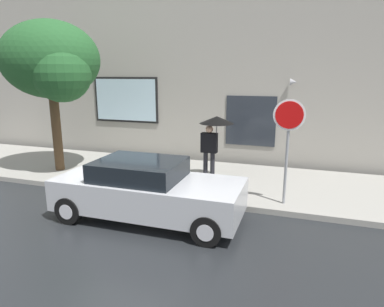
% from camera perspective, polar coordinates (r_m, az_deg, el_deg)
% --- Properties ---
extents(ground_plane, '(60.00, 60.00, 0.00)m').
position_cam_1_polar(ground_plane, '(8.64, -11.10, -9.88)').
color(ground_plane, black).
extents(sidewalk, '(20.00, 4.00, 0.15)m').
position_cam_1_polar(sidewalk, '(11.16, -3.61, -3.83)').
color(sidewalk, gray).
rests_on(sidewalk, ground).
extents(building_facade, '(20.00, 0.67, 7.00)m').
position_cam_1_polar(building_facade, '(13.01, 0.31, 13.91)').
color(building_facade, '#9E998E').
rests_on(building_facade, ground).
extents(parked_car, '(4.39, 1.86, 1.42)m').
position_cam_1_polar(parked_car, '(8.01, -7.62, -6.21)').
color(parked_car, '#B7BABF').
rests_on(parked_car, ground).
extents(fire_hydrant, '(0.30, 0.44, 0.77)m').
position_cam_1_polar(fire_hydrant, '(10.29, -9.22, -2.85)').
color(fire_hydrant, white).
rests_on(fire_hydrant, sidewalk).
extents(pedestrian_with_umbrella, '(1.05, 1.05, 1.99)m').
position_cam_1_polar(pedestrian_with_umbrella, '(10.20, 3.80, 4.17)').
color(pedestrian_with_umbrella, black).
rests_on(pedestrian_with_umbrella, sidewalk).
extents(street_tree, '(3.28, 2.79, 4.89)m').
position_cam_1_polar(street_tree, '(11.89, -22.63, 14.02)').
color(street_tree, '#4C3823').
rests_on(street_tree, sidewalk).
extents(stop_sign, '(0.76, 0.10, 2.65)m').
position_cam_1_polar(stop_sign, '(8.48, 16.02, 3.65)').
color(stop_sign, gray).
rests_on(stop_sign, sidewalk).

